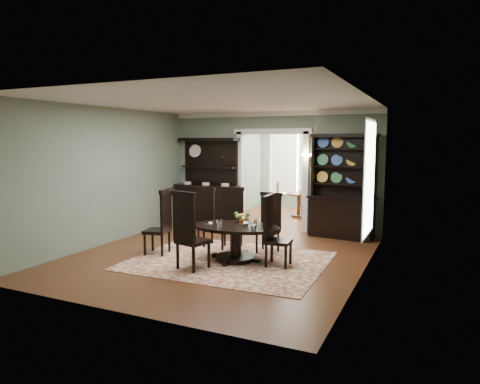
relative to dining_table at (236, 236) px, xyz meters
The scene contains 19 objects.
room 1.19m from the dining_table, 160.89° to the left, with size 5.51×6.01×3.01m.
parlor 5.74m from the dining_table, 94.22° to the left, with size 3.51×3.50×3.01m.
doorway_trim 3.33m from the dining_table, 97.63° to the left, with size 2.08×0.25×2.57m.
right_window 2.74m from the dining_table, 24.33° to the left, with size 0.15×1.47×2.12m.
wall_sconce 3.32m from the dining_table, 79.72° to the left, with size 0.27×0.21×0.21m.
rug 0.48m from the dining_table, 131.32° to the right, with size 3.58×2.82×0.01m, color maroon.
dining_table is the anchor object (origin of this frame).
centerpiece 0.30m from the dining_table, 46.04° to the left, with size 1.38×0.89×0.23m.
chair_far_left 1.50m from the dining_table, 143.61° to the left, with size 0.49×0.45×1.26m.
chair_far_mid 1.03m from the dining_table, 118.88° to the left, with size 0.59×0.58×1.29m.
chair_far_right 0.97m from the dining_table, 68.51° to the left, with size 0.47×0.43×1.22m.
chair_end_left 1.55m from the dining_table, behind, with size 0.55×0.57×1.33m.
chair_end_right 0.80m from the dining_table, ahead, with size 0.49×0.51×1.30m.
chair_near 1.07m from the dining_table, 117.39° to the right, with size 0.62×0.60×1.41m.
sideboard 3.58m from the dining_table, 127.50° to the left, with size 1.83×0.80×2.34m.
welsh_dresser 3.20m from the dining_table, 63.21° to the left, with size 1.61×0.73×2.43m.
parlor_table 5.02m from the dining_table, 93.26° to the left, with size 0.77×0.77×0.71m.
parlor_chair_left 4.86m from the dining_table, 101.71° to the left, with size 0.47×0.46×1.04m.
parlor_chair_right 4.64m from the dining_table, 90.11° to the left, with size 0.40×0.39×0.88m.
Camera 1 is at (3.82, -7.28, 2.28)m, focal length 32.00 mm.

